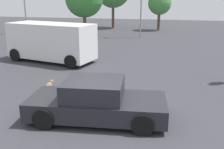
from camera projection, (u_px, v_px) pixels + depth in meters
name	position (u px, v px, depth m)	size (l,w,h in m)	color
ground_plane	(101.00, 123.00, 7.99)	(80.00, 80.00, 0.00)	#38383D
sedan_foreground	(96.00, 102.00, 8.12)	(4.45, 2.28, 1.30)	#232328
dog	(50.00, 85.00, 10.66)	(0.27, 0.65, 0.43)	olive
van_white	(51.00, 41.00, 15.45)	(5.55, 3.11, 2.27)	white
tree_back_left	(160.00, 3.00, 29.71)	(2.66, 2.66, 4.44)	brown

